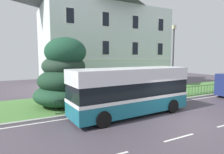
{
  "coord_description": "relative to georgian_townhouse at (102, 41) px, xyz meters",
  "views": [
    {
      "loc": [
        -9.13,
        -8.22,
        3.98
      ],
      "look_at": [
        -2.09,
        5.22,
        2.37
      ],
      "focal_mm": 30.32,
      "sensor_mm": 36.0,
      "label": 1
    }
  ],
  "objects": [
    {
      "name": "single_decker_bus",
      "position": [
        -4.34,
        -14.13,
        -4.55
      ],
      "size": [
        8.7,
        3.04,
        3.23
      ],
      "rotation": [
        0.0,
        0.0,
        0.06
      ],
      "color": "#1B697D",
      "rests_on": "ground_plane"
    },
    {
      "name": "iron_verge_railing",
      "position": [
        -0.0,
        -12.25,
        -5.62
      ],
      "size": [
        18.19,
        0.04,
        0.97
      ],
      "color": "black",
      "rests_on": "ground_plane"
    },
    {
      "name": "ground_plane",
      "position": [
        -2.33,
        -15.33,
        -6.25
      ],
      "size": [
        60.0,
        56.0,
        0.18
      ],
      "color": "#463E47"
    },
    {
      "name": "evergreen_tree",
      "position": [
        -7.96,
        -9.84,
        -3.78
      ],
      "size": [
        4.38,
        4.38,
        5.45
      ],
      "color": "#423328",
      "rests_on": "ground_plane"
    },
    {
      "name": "georgian_townhouse",
      "position": [
        0.0,
        0.0,
        0.0
      ],
      "size": [
        16.44,
        10.76,
        12.18
      ],
      "color": "silver",
      "rests_on": "ground_plane"
    },
    {
      "name": "litter_bin",
      "position": [
        -2.56,
        -11.37,
        -5.58
      ],
      "size": [
        0.48,
        0.48,
        1.08
      ],
      "color": "#23472D",
      "rests_on": "ground_plane"
    },
    {
      "name": "street_lamp_post",
      "position": [
        2.16,
        -11.48,
        -2.21
      ],
      "size": [
        0.36,
        0.24,
        6.84
      ],
      "color": "#333338",
      "rests_on": "ground_plane"
    }
  ]
}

